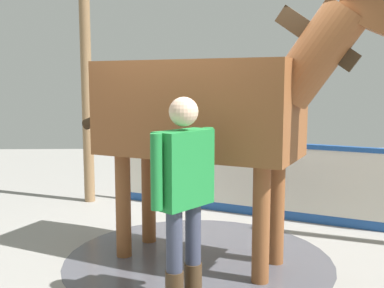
{
  "coord_description": "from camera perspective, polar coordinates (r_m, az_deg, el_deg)",
  "views": [
    {
      "loc": [
        4.84,
        -0.12,
        1.84
      ],
      "look_at": [
        0.67,
        -0.0,
        1.28
      ],
      "focal_mm": 43.86,
      "sensor_mm": 36.0,
      "label": 1
    }
  ],
  "objects": [
    {
      "name": "ground_plane",
      "position": [
        5.18,
        -0.19,
        -13.33
      ],
      "size": [
        16.0,
        16.0,
        0.02
      ],
      "primitive_type": "cube",
      "color": "gray"
    },
    {
      "name": "roof_post_far",
      "position": [
        7.27,
        -12.65,
        5.37
      ],
      "size": [
        0.16,
        0.16,
        3.16
      ],
      "primitive_type": "cylinder",
      "color": "olive",
      "rests_on": "ground"
    },
    {
      "name": "horse",
      "position": [
        4.65,
        2.26,
        4.4
      ],
      "size": [
        1.89,
        3.1,
        2.73
      ],
      "rotation": [
        0.0,
        0.0,
        1.09
      ],
      "color": "brown",
      "rests_on": "ground"
    },
    {
      "name": "wet_patch",
      "position": [
        5.04,
        0.77,
        -13.8
      ],
      "size": [
        2.78,
        2.78,
        0.0
      ],
      "primitive_type": "cylinder",
      "color": "#4C4C54",
      "rests_on": "ground"
    },
    {
      "name": "barrier_wall",
      "position": [
        6.54,
        7.58,
        -4.51
      ],
      "size": [
        1.93,
        3.61,
        1.04
      ],
      "color": "silver",
      "rests_on": "ground"
    },
    {
      "name": "handler",
      "position": [
        3.74,
        -1.01,
        -5.37
      ],
      "size": [
        0.53,
        0.5,
        1.72
      ],
      "rotation": [
        0.0,
        0.0,
        3.96
      ],
      "color": "#47331E",
      "rests_on": "ground"
    }
  ]
}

